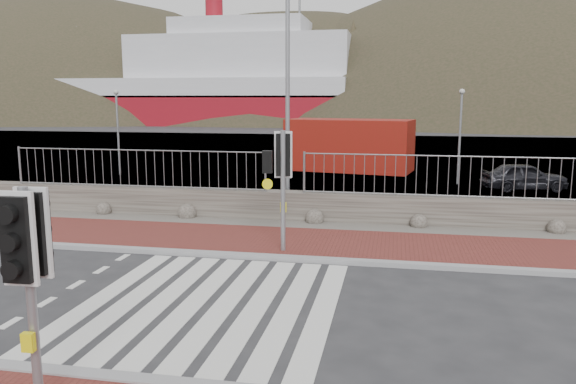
% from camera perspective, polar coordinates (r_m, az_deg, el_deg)
% --- Properties ---
extents(ground, '(220.00, 220.00, 0.00)m').
position_cam_1_polar(ground, '(10.63, -8.00, -11.18)').
color(ground, '#28282B').
rests_on(ground, ground).
extents(sidewalk_far, '(40.00, 3.00, 0.08)m').
position_cam_1_polar(sidewalk_far, '(14.75, -2.35, -5.00)').
color(sidewalk_far, maroon).
rests_on(sidewalk_far, ground).
extents(kerb_near, '(40.00, 0.25, 0.12)m').
position_cam_1_polar(kerb_near, '(8.08, -15.22, -18.04)').
color(kerb_near, gray).
rests_on(kerb_near, ground).
extents(kerb_far, '(40.00, 0.25, 0.12)m').
position_cam_1_polar(kerb_far, '(13.34, -3.83, -6.55)').
color(kerb_far, gray).
rests_on(kerb_far, ground).
extents(zebra_crossing, '(4.62, 5.60, 0.01)m').
position_cam_1_polar(zebra_crossing, '(10.63, -8.00, -11.15)').
color(zebra_crossing, silver).
rests_on(zebra_crossing, ground).
extents(gravel_strip, '(40.00, 1.50, 0.06)m').
position_cam_1_polar(gravel_strip, '(16.65, -0.77, -3.34)').
color(gravel_strip, '#59544C').
rests_on(gravel_strip, ground).
extents(stone_wall, '(40.00, 0.60, 0.90)m').
position_cam_1_polar(stone_wall, '(17.33, -0.24, -1.40)').
color(stone_wall, '#46403A').
rests_on(stone_wall, ground).
extents(railing, '(18.07, 0.07, 1.22)m').
position_cam_1_polar(railing, '(16.97, -0.34, 3.05)').
color(railing, gray).
rests_on(railing, stone_wall).
extents(quay, '(120.00, 40.00, 0.50)m').
position_cam_1_polar(quay, '(37.62, 5.84, 3.81)').
color(quay, '#4C4C4F').
rests_on(quay, ground).
extents(water, '(220.00, 50.00, 0.05)m').
position_cam_1_polar(water, '(72.46, 8.33, 6.52)').
color(water, '#3F4C54').
rests_on(water, ground).
extents(ferry, '(50.00, 16.00, 20.00)m').
position_cam_1_polar(ferry, '(82.20, -9.14, 10.59)').
color(ferry, maroon).
rests_on(ferry, ground).
extents(hills_backdrop, '(254.00, 90.00, 100.00)m').
position_cam_1_polar(hills_backdrop, '(100.98, 12.52, -6.04)').
color(hills_backdrop, '#2A2D1B').
rests_on(hills_backdrop, ground).
extents(traffic_signal_near, '(0.41, 0.26, 2.79)m').
position_cam_1_polar(traffic_signal_near, '(6.91, -24.91, -5.92)').
color(traffic_signal_near, gray).
rests_on(traffic_signal_near, ground).
extents(traffic_signal_far, '(0.73, 0.31, 2.99)m').
position_cam_1_polar(traffic_signal_far, '(13.34, -0.69, 2.74)').
color(traffic_signal_far, gray).
rests_on(traffic_signal_far, ground).
extents(streetlight, '(1.61, 0.67, 7.80)m').
position_cam_1_polar(streetlight, '(17.84, 0.39, 11.63)').
color(streetlight, gray).
rests_on(streetlight, ground).
extents(shipping_container, '(6.71, 3.75, 2.64)m').
position_cam_1_polar(shipping_container, '(29.30, 6.25, 4.77)').
color(shipping_container, maroon).
rests_on(shipping_container, ground).
extents(car_a, '(3.52, 1.92, 1.14)m').
position_cam_1_polar(car_a, '(24.87, 22.86, 1.47)').
color(car_a, black).
rests_on(car_a, ground).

